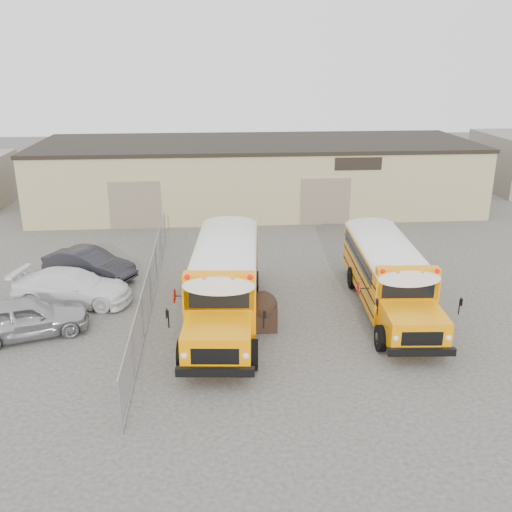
{
  "coord_description": "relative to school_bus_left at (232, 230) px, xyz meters",
  "views": [
    {
      "loc": [
        -3.27,
        -20.03,
        10.29
      ],
      "look_at": [
        -1.28,
        4.61,
        1.6
      ],
      "focal_mm": 40.0,
      "sensor_mm": 36.0,
      "label": 1
    }
  ],
  "objects": [
    {
      "name": "car_white",
      "position": [
        -7.18,
        -4.67,
        -1.04
      ],
      "size": [
        5.5,
        3.09,
        1.5
      ],
      "primitive_type": "imported",
      "rotation": [
        0.0,
        0.0,
        1.37
      ],
      "color": "white",
      "rests_on": "ground"
    },
    {
      "name": "warehouse",
      "position": [
        2.24,
        11.74,
        0.58
      ],
      "size": [
        30.2,
        10.2,
        4.67
      ],
      "color": "tan",
      "rests_on": "ground"
    },
    {
      "name": "chainlink_fence",
      "position": [
        -3.76,
        -5.25,
        -0.89
      ],
      "size": [
        0.07,
        18.07,
        1.81
      ],
      "color": "#94979C",
      "rests_on": "ground"
    },
    {
      "name": "car_dark",
      "position": [
        -7.01,
        -1.83,
        -1.04
      ],
      "size": [
        4.78,
        3.51,
        1.5
      ],
      "primitive_type": "imported",
      "rotation": [
        0.0,
        0.0,
        1.09
      ],
      "color": "#222227",
      "rests_on": "ground"
    },
    {
      "name": "tarp_bundle",
      "position": [
        0.89,
        -7.86,
        -0.98
      ],
      "size": [
        1.16,
        1.16,
        1.58
      ],
      "color": "black",
      "rests_on": "ground"
    },
    {
      "name": "school_bus_left",
      "position": [
        0.0,
        0.0,
        0.0
      ],
      "size": [
        3.7,
        10.79,
        3.1
      ],
      "color": "#FF9100",
      "rests_on": "ground"
    },
    {
      "name": "school_bus_right",
      "position": [
        6.84,
        -0.11,
        -0.14
      ],
      "size": [
        3.29,
        9.91,
        2.86
      ],
      "color": "orange",
      "rests_on": "ground"
    },
    {
      "name": "car_silver",
      "position": [
        -8.26,
        -7.75,
        -1.0
      ],
      "size": [
        5.01,
        3.24,
        1.59
      ],
      "primitive_type": "imported",
      "rotation": [
        0.0,
        0.0,
        1.89
      ],
      "color": "#A8A8AC",
      "rests_on": "ground"
    },
    {
      "name": "ground",
      "position": [
        2.24,
        -8.25,
        -1.8
      ],
      "size": [
        120.0,
        120.0,
        0.0
      ],
      "primitive_type": "plane",
      "color": "#413E3B",
      "rests_on": "ground"
    }
  ]
}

